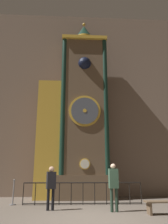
% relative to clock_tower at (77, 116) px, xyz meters
% --- Properties ---
extents(ground_plane, '(28.00, 28.00, 0.00)m').
position_rel_clock_tower_xyz_m(ground_plane, '(0.39, -4.98, -4.52)').
color(ground_plane, brown).
extents(cathedral_back_wall, '(24.00, 0.32, 12.06)m').
position_rel_clock_tower_xyz_m(cathedral_back_wall, '(0.31, 1.20, 1.51)').
color(cathedral_back_wall, '#7A6656').
rests_on(cathedral_back_wall, ground_plane).
extents(clock_tower, '(4.18, 1.82, 10.78)m').
position_rel_clock_tower_xyz_m(clock_tower, '(0.00, 0.00, 0.00)').
color(clock_tower, brown).
rests_on(clock_tower, ground_plane).
extents(railing_fence, '(5.26, 0.05, 0.95)m').
position_rel_clock_tower_xyz_m(railing_fence, '(0.25, -2.02, -3.99)').
color(railing_fence, black).
rests_on(railing_fence, ground_plane).
extents(visitor_near, '(0.39, 0.32, 1.61)m').
position_rel_clock_tower_xyz_m(visitor_near, '(-1.05, -3.34, -3.55)').
color(visitor_near, black).
rests_on(visitor_near, ground_plane).
extents(visitor_far, '(0.36, 0.25, 1.70)m').
position_rel_clock_tower_xyz_m(visitor_far, '(1.30, -3.78, -3.50)').
color(visitor_far, '#213427').
rests_on(visitor_far, ground_plane).
extents(stanchion_post, '(0.28, 0.28, 1.07)m').
position_rel_clock_tower_xyz_m(stanchion_post, '(-2.82, -1.88, -4.16)').
color(stanchion_post, gray).
rests_on(stanchion_post, ground_plane).
extents(visitor_bench, '(1.35, 0.40, 0.44)m').
position_rel_clock_tower_xyz_m(visitor_bench, '(2.94, -4.35, -4.20)').
color(visitor_bench, brown).
rests_on(visitor_bench, ground_plane).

